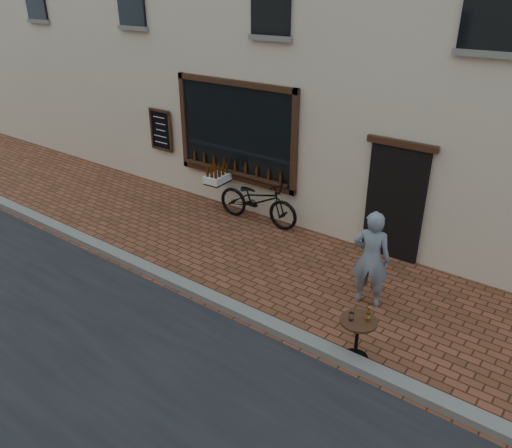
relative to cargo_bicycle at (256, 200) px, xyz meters
The scene contains 5 objects.
ground 3.36m from the cargo_bicycle, 70.81° to the right, with size 90.00×90.00×0.00m, color brown.
kerb 3.16m from the cargo_bicycle, 69.61° to the right, with size 90.00×0.25×0.12m, color slate.
cargo_bicycle is the anchor object (origin of this frame).
bistro_table 4.74m from the cargo_bicycle, 35.87° to the right, with size 0.52×0.52×0.89m.
pedestrian 3.64m from the cargo_bicycle, 22.61° to the right, with size 0.61×0.40×1.66m, color slate.
Camera 1 is at (4.97, -4.93, 4.80)m, focal length 35.00 mm.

